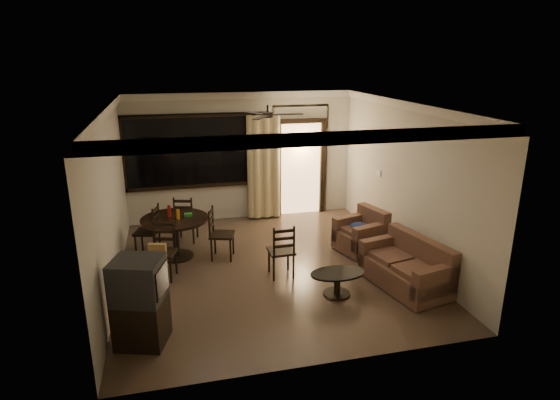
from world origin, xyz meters
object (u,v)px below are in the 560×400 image
object	(u,v)px
dining_chair_east	(222,243)
sofa	(408,268)
dining_chair_north	(187,227)
side_chair	(281,260)
armchair	(362,234)
dining_table	(175,226)
tv_cabinet	(140,302)
dining_chair_west	(148,240)
coffee_table	(337,280)
dining_chair_south	(163,261)

from	to	relation	value
dining_chair_east	sofa	bearing A→B (deg)	-106.81
dining_chair_north	side_chair	bearing A→B (deg)	143.21
armchair	side_chair	distance (m)	1.87
dining_table	tv_cabinet	bearing A→B (deg)	-100.99
dining_chair_east	dining_chair_north	bearing A→B (deg)	46.76
dining_table	dining_chair_west	world-z (taller)	dining_table
tv_cabinet	sofa	size ratio (longest dim) A/B	0.73
sofa	coffee_table	xyz separation A→B (m)	(-1.19, 0.00, -0.06)
armchair	dining_chair_south	bearing A→B (deg)	169.01
sofa	side_chair	world-z (taller)	side_chair
coffee_table	dining_table	bearing A→B (deg)	139.31
side_chair	sofa	bearing A→B (deg)	154.94
sofa	dining_table	bearing A→B (deg)	138.05
dining_chair_west	dining_chair_north	distance (m)	0.89
dining_chair_east	armchair	distance (m)	2.64
dining_table	dining_chair_east	bearing A→B (deg)	-16.48
armchair	side_chair	size ratio (longest dim) A/B	1.02
dining_chair_west	armchair	xyz separation A→B (m)	(3.92, -0.75, 0.04)
dining_chair_east	coffee_table	distance (m)	2.38
dining_chair_south	tv_cabinet	size ratio (longest dim) A/B	0.82
armchair	coffee_table	xyz separation A→B (m)	(-1.06, -1.52, -0.07)
dining_table	dining_chair_west	xyz separation A→B (m)	(-0.50, 0.24, -0.31)
dining_chair_west	armchair	world-z (taller)	dining_chair_west
tv_cabinet	armchair	distance (m)	4.46
dining_chair_east	sofa	size ratio (longest dim) A/B	0.60
dining_table	dining_chair_west	distance (m)	0.63
dining_chair_south	sofa	world-z (taller)	dining_chair_south
dining_chair_north	coffee_table	size ratio (longest dim) A/B	1.11
dining_chair_north	coffee_table	world-z (taller)	dining_chair_north
dining_chair_west	dining_table	bearing A→B (deg)	81.05
dining_chair_east	coffee_table	xyz separation A→B (m)	(1.56, -1.79, -0.03)
coffee_table	side_chair	world-z (taller)	side_chair
dining_chair_south	side_chair	size ratio (longest dim) A/B	1.02
dining_table	dining_chair_north	size ratio (longest dim) A/B	1.27
dining_chair_north	tv_cabinet	distance (m)	3.46
dining_chair_south	tv_cabinet	xyz separation A→B (m)	(-0.26, -1.79, 0.28)
dining_chair_south	coffee_table	bearing A→B (deg)	-8.46
sofa	coffee_table	world-z (taller)	sofa
dining_chair_north	tv_cabinet	world-z (taller)	tv_cabinet
dining_chair_south	armchair	world-z (taller)	dining_chair_south
dining_chair_north	sofa	xyz separation A→B (m)	(3.33, -2.79, 0.03)
dining_chair_west	dining_chair_south	xyz separation A→B (m)	(0.25, -1.06, 0.02)
dining_chair_west	dining_chair_south	world-z (taller)	same
dining_table	tv_cabinet	world-z (taller)	tv_cabinet
tv_cabinet	sofa	xyz separation A→B (m)	(4.06, 0.58, -0.27)
dining_chair_west	coffee_table	bearing A→B (deg)	68.00
sofa	coffee_table	bearing A→B (deg)	167.66
dining_chair_east	side_chair	world-z (taller)	dining_chair_east
dining_table	tv_cabinet	size ratio (longest dim) A/B	1.04
tv_cabinet	dining_chair_south	bearing A→B (deg)	99.14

